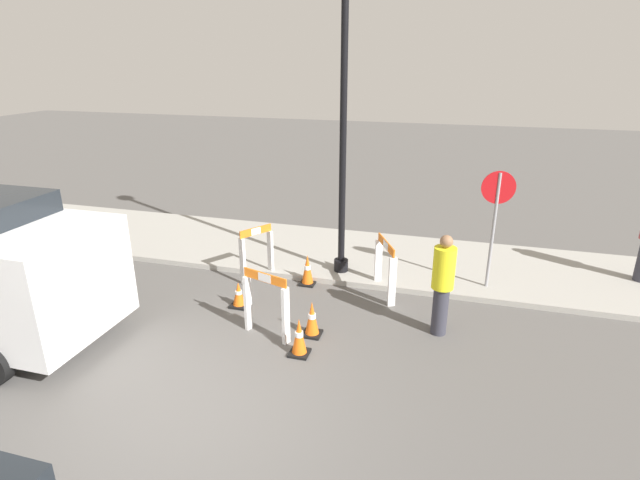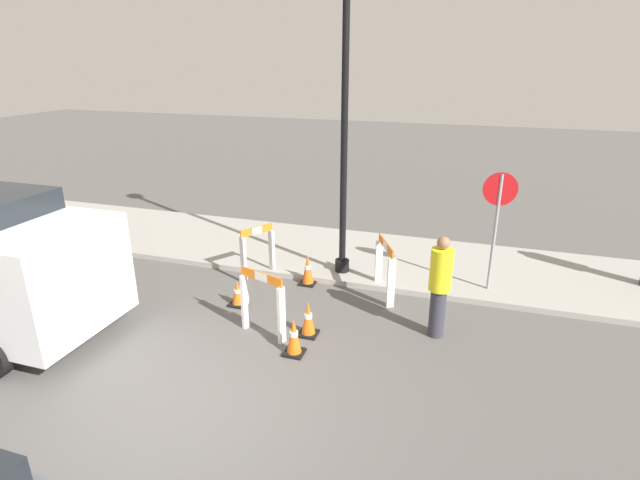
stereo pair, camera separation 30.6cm
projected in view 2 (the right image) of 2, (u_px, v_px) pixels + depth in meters
ground_plane at (165, 430)px, 6.02m from camera, size 60.00×60.00×0.00m
sidewalk_slab at (319, 251)px, 11.35m from camera, size 18.00×2.98×0.11m
streetlamp_post at (346, 59)px, 8.78m from camera, size 0.44×0.44×6.46m
stop_sign at (497, 213)px, 8.91m from camera, size 0.60×0.09×2.23m
barricade_0 at (385, 267)px, 9.17m from camera, size 0.53×0.89×1.09m
barricade_1 at (258, 252)px, 9.91m from camera, size 0.50×0.69×1.11m
barricade_2 at (262, 302)px, 7.88m from camera, size 0.84×0.39×1.10m
traffic_cone_0 at (308, 270)px, 9.76m from camera, size 0.30×0.30×0.63m
traffic_cone_1 at (308, 319)px, 7.98m from camera, size 0.30×0.30×0.60m
traffic_cone_2 at (294, 337)px, 7.47m from camera, size 0.30×0.30×0.60m
traffic_cone_3 at (238, 294)px, 8.97m from camera, size 0.30×0.30×0.48m
person_worker at (440, 284)px, 7.76m from camera, size 0.42×0.42×1.69m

